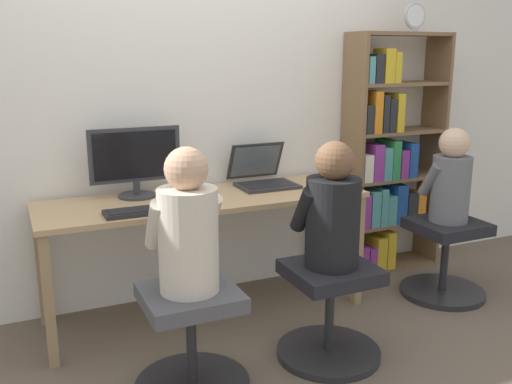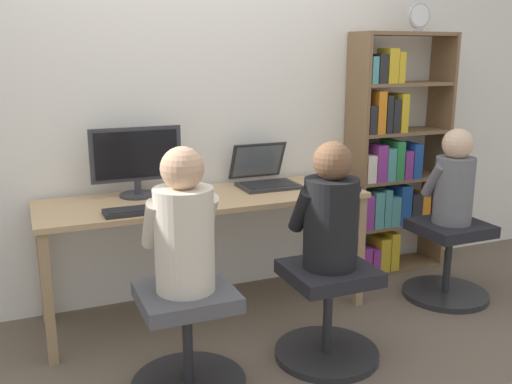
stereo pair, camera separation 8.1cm
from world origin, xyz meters
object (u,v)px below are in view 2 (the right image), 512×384
(office_chair_left, at_px, (188,338))
(office_chair_side, at_px, (448,259))
(desktop_monitor, at_px, (137,161))
(laptop, at_px, (265,177))
(person_at_monitor, at_px, (184,227))
(desk_clock, at_px, (419,16))
(bookshelf, at_px, (390,166))
(office_chair_right, at_px, (328,311))
(person_near_shelf, at_px, (454,180))
(person_at_laptop, at_px, (331,212))
(keyboard, at_px, (147,210))

(office_chair_left, xyz_separation_m, office_chair_side, (1.82, 0.36, 0.00))
(desktop_monitor, height_order, office_chair_left, desktop_monitor)
(laptop, distance_m, office_chair_left, 1.27)
(laptop, bearing_deg, office_chair_side, -25.50)
(desktop_monitor, distance_m, office_chair_side, 2.04)
(person_at_monitor, distance_m, desk_clock, 2.26)
(person_at_monitor, xyz_separation_m, bookshelf, (1.73, 0.90, -0.02))
(laptop, xyz_separation_m, office_chair_right, (-0.03, -0.86, -0.52))
(office_chair_left, bearing_deg, desktop_monitor, 91.50)
(bookshelf, distance_m, person_near_shelf, 0.55)
(desktop_monitor, xyz_separation_m, bookshelf, (1.76, 0.01, -0.16))
(office_chair_left, bearing_deg, bookshelf, 27.55)
(desktop_monitor, xyz_separation_m, person_near_shelf, (1.84, -0.53, -0.16))
(bookshelf, relative_size, person_near_shelf, 2.82)
(office_chair_left, bearing_deg, person_near_shelf, 11.27)
(person_at_monitor, relative_size, person_at_laptop, 1.04)
(keyboard, relative_size, person_at_laptop, 0.70)
(laptop, distance_m, bookshelf, 0.97)
(office_chair_left, relative_size, desk_clock, 2.95)
(office_chair_side, bearing_deg, office_chair_right, -161.55)
(bookshelf, bearing_deg, keyboard, -168.50)
(person_at_laptop, height_order, office_chair_side, person_at_laptop)
(desk_clock, bearing_deg, laptop, 179.32)
(office_chair_left, bearing_deg, office_chair_right, -0.14)
(desktop_monitor, relative_size, keyboard, 1.18)
(desk_clock, bearing_deg, office_chair_right, -142.70)
(desktop_monitor, distance_m, office_chair_right, 1.36)
(keyboard, relative_size, office_chair_side, 0.82)
(keyboard, distance_m, person_at_monitor, 0.54)
(desktop_monitor, relative_size, office_chair_side, 0.97)
(person_at_monitor, distance_m, person_at_laptop, 0.74)
(office_chair_left, distance_m, person_near_shelf, 1.93)
(person_at_laptop, xyz_separation_m, desk_clock, (1.12, 0.85, 0.99))
(keyboard, bearing_deg, person_at_laptop, -34.30)
(office_chair_left, distance_m, person_at_monitor, 0.54)
(person_at_monitor, bearing_deg, laptop, 48.30)
(office_chair_left, height_order, office_chair_side, same)
(person_at_laptop, xyz_separation_m, person_near_shelf, (1.08, 0.36, -0.01))
(laptop, relative_size, person_at_monitor, 0.57)
(office_chair_right, height_order, bookshelf, bookshelf)
(person_at_monitor, relative_size, bookshelf, 0.39)
(desktop_monitor, bearing_deg, keyboard, -94.48)
(keyboard, xyz_separation_m, person_at_monitor, (0.05, -0.54, 0.05))
(desktop_monitor, relative_size, person_at_laptop, 0.83)
(person_at_laptop, distance_m, bookshelf, 1.34)
(person_at_laptop, relative_size, bookshelf, 0.38)
(desktop_monitor, height_order, person_at_laptop, person_at_laptop)
(laptop, xyz_separation_m, person_near_shelf, (1.06, -0.50, -0.01))
(bookshelf, bearing_deg, office_chair_right, -137.68)
(keyboard, height_order, person_at_laptop, person_at_laptop)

